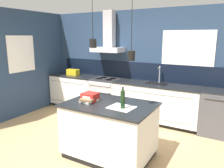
# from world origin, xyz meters

# --- Properties ---
(ground_plane) EXTENTS (16.00, 16.00, 0.00)m
(ground_plane) POSITION_xyz_m (0.00, 0.00, 0.00)
(ground_plane) COLOR tan
(ground_plane) RESTS_ON ground
(wall_back) EXTENTS (5.60, 2.29, 2.60)m
(wall_back) POSITION_xyz_m (-0.03, 2.00, 1.35)
(wall_back) COLOR navy
(wall_back) RESTS_ON ground_plane
(wall_left) EXTENTS (0.08, 3.80, 2.60)m
(wall_left) POSITION_xyz_m (-2.43, 0.70, 1.30)
(wall_left) COLOR navy
(wall_left) RESTS_ON ground_plane
(counter_run_left) EXTENTS (1.36, 0.64, 0.91)m
(counter_run_left) POSITION_xyz_m (-1.69, 1.69, 0.46)
(counter_run_left) COLOR black
(counter_run_left) RESTS_ON ground_plane
(counter_run_sink) EXTENTS (1.97, 0.64, 1.30)m
(counter_run_sink) POSITION_xyz_m (0.69, 1.69, 0.46)
(counter_run_sink) COLOR black
(counter_run_sink) RESTS_ON ground_plane
(oven_range) EXTENTS (0.73, 0.66, 0.91)m
(oven_range) POSITION_xyz_m (-0.66, 1.69, 0.46)
(oven_range) COLOR #B5B5BA
(oven_range) RESTS_ON ground_plane
(dishwasher) EXTENTS (0.64, 0.65, 0.91)m
(dishwasher) POSITION_xyz_m (1.98, 1.69, 0.46)
(dishwasher) COLOR #4C4C51
(dishwasher) RESTS_ON ground_plane
(kitchen_island) EXTENTS (1.43, 0.98, 0.91)m
(kitchen_island) POSITION_xyz_m (0.51, -0.12, 0.46)
(kitchen_island) COLOR black
(kitchen_island) RESTS_ON ground_plane
(bottle_on_island) EXTENTS (0.07, 0.07, 0.33)m
(bottle_on_island) POSITION_xyz_m (0.80, -0.23, 1.05)
(bottle_on_island) COLOR #193319
(bottle_on_island) RESTS_ON kitchen_island
(book_stack) EXTENTS (0.27, 0.36, 0.07)m
(book_stack) POSITION_xyz_m (0.16, -0.18, 0.95)
(book_stack) COLOR silver
(book_stack) RESTS_ON kitchen_island
(red_supply_box) EXTENTS (0.25, 0.21, 0.13)m
(red_supply_box) POSITION_xyz_m (0.15, -0.14, 0.98)
(red_supply_box) COLOR red
(red_supply_box) RESTS_ON kitchen_island
(paper_pile) EXTENTS (0.41, 0.36, 0.01)m
(paper_pile) POSITION_xyz_m (0.77, -0.20, 0.91)
(paper_pile) COLOR silver
(paper_pile) RESTS_ON kitchen_island
(yellow_toolbox) EXTENTS (0.34, 0.18, 0.19)m
(yellow_toolbox) POSITION_xyz_m (-1.74, 1.69, 0.99)
(yellow_toolbox) COLOR gold
(yellow_toolbox) RESTS_ON counter_run_left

